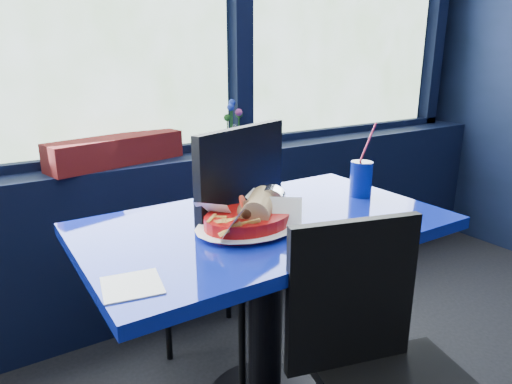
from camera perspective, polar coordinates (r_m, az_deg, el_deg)
name	(u,v)px	position (r m, az deg, el deg)	size (l,w,h in m)	color
window_sill	(111,247)	(2.29, -17.67, -6.61)	(5.00, 0.26, 0.80)	black
near_table	(266,270)	(1.59, 1.21, -9.69)	(1.20, 0.70, 0.75)	black
chair_near_front	(385,361)	(1.33, 15.86, -19.65)	(0.48, 0.49, 0.87)	black
chair_near_back	(236,235)	(1.79, -2.46, -5.40)	(0.61, 0.61, 1.05)	black
planter_box	(117,150)	(2.16, -17.02, 4.99)	(0.62, 0.16, 0.12)	maroon
flower_vase	(234,134)	(2.42, -2.73, 7.29)	(0.17, 0.17, 0.26)	silver
food_basket	(249,218)	(1.42, -0.82, -3.24)	(0.38, 0.38, 0.11)	#AA0C0B
ketchup_bottle	(243,174)	(1.73, -1.62, 2.30)	(0.06, 0.06, 0.21)	#AA0C0B
soda_cup	(361,178)	(1.81, 13.00, 1.72)	(0.08, 0.08, 0.29)	navy
napkin	(132,285)	(1.15, -15.26, -11.20)	(0.14, 0.14, 0.00)	white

